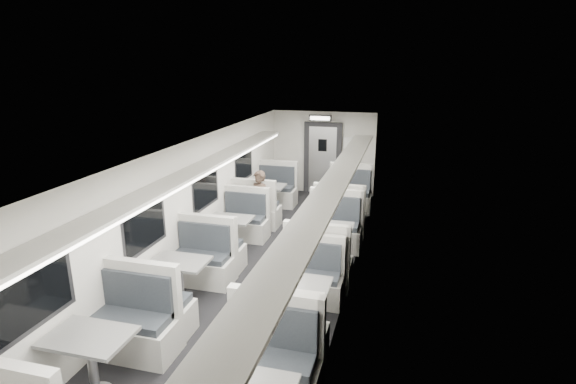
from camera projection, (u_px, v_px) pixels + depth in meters
The scene contains 18 objects.
room at pixel (257, 221), 7.53m from camera, with size 3.24×12.24×2.64m.
booth_left_a at pixel (267, 200), 11.38m from camera, with size 1.10×2.24×1.20m.
booth_left_b at pixel (231, 235), 9.14m from camera, with size 1.05×2.13×1.14m.
booth_left_c at pixel (180, 282), 7.15m from camera, with size 1.09×2.22×1.19m.
booth_left_d at pixel (92, 365), 5.18m from camera, with size 1.15×2.32×1.24m.
booth_right_a at pixel (345, 205), 10.89m from camera, with size 1.13×2.30×1.23m.
booth_right_b at pixel (327, 245), 8.57m from camera, with size 1.13×2.29×1.22m.
booth_right_c at pixel (301, 303), 6.58m from camera, with size 1.01×2.05×1.10m.
passenger at pixel (259, 203), 10.00m from camera, with size 0.54×0.35×1.47m, color black.
window_a at pixel (244, 164), 11.01m from camera, with size 0.02×1.18×0.84m, color black.
window_b at pixel (206, 188), 8.97m from camera, with size 0.02×1.18×0.84m, color black.
window_c at pixel (145, 225), 6.92m from camera, with size 0.02×1.18×0.84m, color black.
window_d at pixel (34, 294), 4.88m from camera, with size 0.02×1.18×0.84m, color black.
luggage_rack_left at pixel (179, 180), 7.35m from camera, with size 0.46×10.40×0.09m.
luggage_rack_right at pixel (329, 190), 6.74m from camera, with size 0.46×10.40×0.09m.
vestibule_door at pixel (323, 159), 13.07m from camera, with size 1.10×0.13×2.10m.
exit_sign at pixel (320, 118), 12.27m from camera, with size 0.62×0.12×0.16m.
wall_notice at pixel (349, 144), 12.75m from camera, with size 0.32×0.02×0.40m, color silver.
Camera 1 is at (2.31, -6.72, 3.79)m, focal length 28.00 mm.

